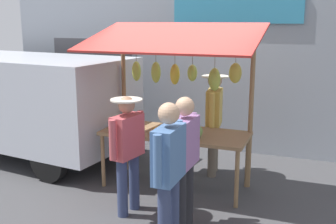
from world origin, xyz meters
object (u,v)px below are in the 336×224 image
object	(u,v)px
market_stall	(177,88)
parked_van	(12,96)
shopper_in_grey_tee	(127,146)
vendor_with_sunhat	(214,115)
shopper_in_striped_shirt	(169,167)
shopper_with_shopping_bag	(184,154)

from	to	relation	value
market_stall	parked_van	xyz separation A→B (m)	(3.50, -0.45, -0.42)
market_stall	shopper_in_grey_tee	size ratio (longest dim) A/B	1.58
vendor_with_sunhat	parked_van	xyz separation A→B (m)	(3.89, 0.26, 0.11)
parked_van	shopper_in_striped_shirt	bearing A→B (deg)	157.78
shopper_in_striped_shirt	parked_van	bearing A→B (deg)	61.16
shopper_in_striped_shirt	shopper_in_grey_tee	size ratio (longest dim) A/B	1.07
market_stall	parked_van	world-z (taller)	market_stall
vendor_with_sunhat	parked_van	bearing A→B (deg)	-94.09
shopper_in_striped_shirt	shopper_with_shopping_bag	size ratio (longest dim) A/B	1.02
market_stall	shopper_in_striped_shirt	bearing A→B (deg)	107.37
market_stall	parked_van	size ratio (longest dim) A/B	0.55
market_stall	shopper_in_grey_tee	distance (m)	1.28
market_stall	shopper_in_striped_shirt	xyz separation A→B (m)	(-0.56, 1.78, -0.55)
shopper_in_striped_shirt	parked_van	distance (m)	4.63
vendor_with_sunhat	shopper_in_grey_tee	distance (m)	1.92
market_stall	vendor_with_sunhat	distance (m)	0.97
shopper_with_shopping_bag	shopper_in_grey_tee	bearing A→B (deg)	82.19
shopper_with_shopping_bag	parked_van	xyz separation A→B (m)	(4.04, -1.67, 0.16)
vendor_with_sunhat	shopper_with_shopping_bag	distance (m)	1.94
shopper_in_striped_shirt	shopper_in_grey_tee	distance (m)	1.09
shopper_in_grey_tee	market_stall	bearing A→B (deg)	-4.18
shopper_in_grey_tee	parked_van	xyz separation A→B (m)	(3.21, -1.53, 0.19)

